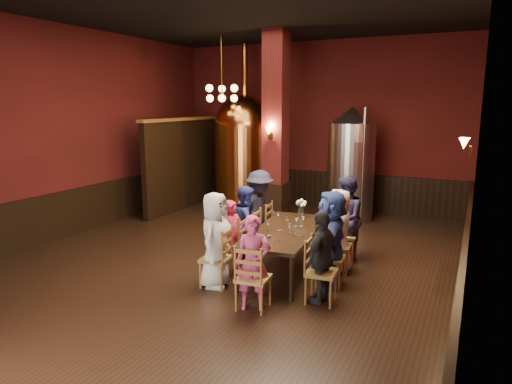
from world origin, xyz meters
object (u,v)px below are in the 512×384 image
at_px(steel_vessel, 351,164).
at_px(rose_vase, 301,205).
at_px(person_0, 215,240).
at_px(copper_kettle, 245,150).
at_px(person_1, 232,236).
at_px(person_2, 247,223).
at_px(dining_table, 286,233).

relative_size(steel_vessel, rose_vase, 7.91).
bearing_deg(person_0, copper_kettle, 14.54).
distance_m(person_1, rose_vase, 1.56).
relative_size(person_1, rose_vase, 3.59).
relative_size(copper_kettle, rose_vase, 12.47).
distance_m(person_2, rose_vase, 1.08).
distance_m(person_2, steel_vessel, 3.97).
distance_m(dining_table, person_2, 0.91).
bearing_deg(person_0, dining_table, -42.87).
height_order(dining_table, rose_vase, rose_vase).
distance_m(copper_kettle, steel_vessel, 2.94).
xyz_separation_m(person_0, person_1, (-0.06, 0.67, -0.13)).
distance_m(person_0, steel_vessel, 5.22).
xyz_separation_m(person_1, rose_vase, (0.74, 1.32, 0.35)).
relative_size(person_0, person_2, 1.09).
relative_size(person_2, rose_vase, 3.97).
xyz_separation_m(person_0, person_2, (-0.13, 1.32, -0.07)).
bearing_deg(rose_vase, person_0, -108.89).
height_order(person_0, person_2, person_0).
distance_m(dining_table, rose_vase, 0.96).
distance_m(dining_table, person_0, 1.31).
bearing_deg(copper_kettle, dining_table, -54.73).
height_order(steel_vessel, rose_vase, steel_vessel).
bearing_deg(copper_kettle, person_0, -67.53).
distance_m(person_1, steel_vessel, 4.60).
xyz_separation_m(person_2, copper_kettle, (-2.00, 3.83, 0.90)).
distance_m(steel_vessel, rose_vase, 3.16).
relative_size(person_1, steel_vessel, 0.45).
bearing_deg(dining_table, rose_vase, 89.02).
xyz_separation_m(dining_table, person_1, (-0.81, -0.41, -0.06)).
relative_size(dining_table, person_2, 1.78).
height_order(person_1, copper_kettle, copper_kettle).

